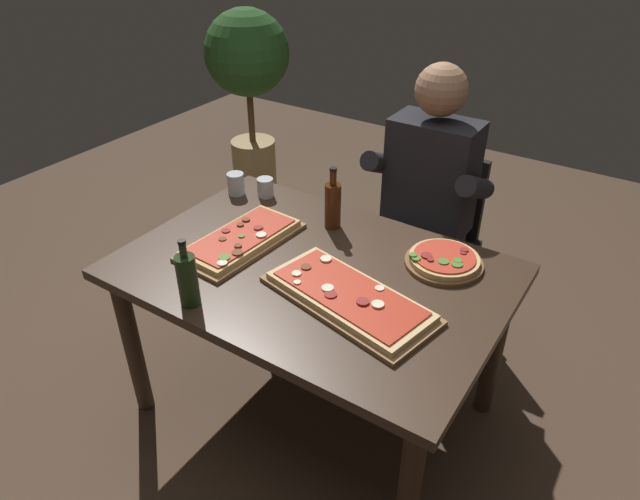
% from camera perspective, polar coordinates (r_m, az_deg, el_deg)
% --- Properties ---
extents(ground_plane, '(6.40, 6.40, 0.00)m').
position_cam_1_polar(ground_plane, '(2.59, -0.63, -15.33)').
color(ground_plane, '#4C3828').
extents(dining_table, '(1.40, 0.96, 0.74)m').
position_cam_1_polar(dining_table, '(2.16, -0.73, -3.85)').
color(dining_table, '#3D2B1E').
rests_on(dining_table, ground_plane).
extents(pizza_rectangular_front, '(0.66, 0.40, 0.05)m').
position_cam_1_polar(pizza_rectangular_front, '(1.93, 2.88, -4.72)').
color(pizza_rectangular_front, olive).
rests_on(pizza_rectangular_front, dining_table).
extents(pizza_rectangular_left, '(0.28, 0.52, 0.05)m').
position_cam_1_polar(pizza_rectangular_left, '(2.25, -7.88, 1.06)').
color(pizza_rectangular_left, olive).
rests_on(pizza_rectangular_left, dining_table).
extents(pizza_round_far, '(0.29, 0.29, 0.05)m').
position_cam_1_polar(pizza_round_far, '(2.15, 12.31, -1.04)').
color(pizza_round_far, brown).
rests_on(pizza_round_far, dining_table).
extents(wine_bottle_dark, '(0.07, 0.07, 0.26)m').
position_cam_1_polar(wine_bottle_dark, '(2.30, 1.29, 4.60)').
color(wine_bottle_dark, '#47230F').
rests_on(wine_bottle_dark, dining_table).
extents(oil_bottle_amber, '(0.07, 0.07, 0.25)m').
position_cam_1_polar(oil_bottle_amber, '(1.92, -13.14, -2.87)').
color(oil_bottle_amber, '#233819').
rests_on(oil_bottle_amber, dining_table).
extents(tumbler_near_camera, '(0.07, 0.07, 0.09)m').
position_cam_1_polar(tumbler_near_camera, '(2.58, -5.50, 6.26)').
color(tumbler_near_camera, silver).
rests_on(tumbler_near_camera, dining_table).
extents(tumbler_far_side, '(0.08, 0.08, 0.10)m').
position_cam_1_polar(tumbler_far_side, '(2.62, -8.42, 6.46)').
color(tumbler_far_side, silver).
rests_on(tumbler_far_side, dining_table).
extents(diner_chair, '(0.44, 0.44, 0.87)m').
position_cam_1_polar(diner_chair, '(2.84, 10.97, 1.55)').
color(diner_chair, black).
rests_on(diner_chair, ground_plane).
extents(seated_diner, '(0.53, 0.41, 1.33)m').
position_cam_1_polar(seated_diner, '(2.61, 10.49, 5.20)').
color(seated_diner, '#23232D').
rests_on(seated_diner, ground_plane).
extents(potted_plant_corner, '(0.56, 0.56, 1.28)m').
position_cam_1_polar(potted_plant_corner, '(3.98, -7.20, 16.96)').
color(potted_plant_corner, tan).
rests_on(potted_plant_corner, ground_plane).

